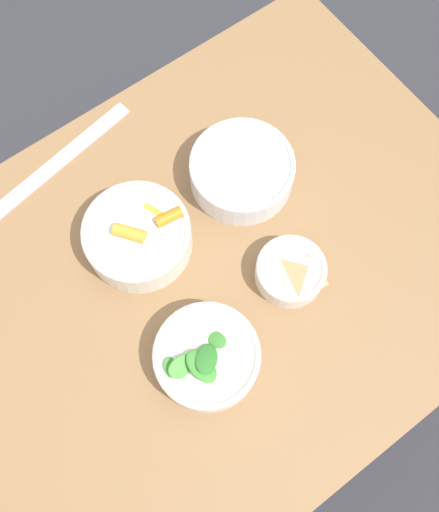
{
  "coord_description": "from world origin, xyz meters",
  "views": [
    {
      "loc": [
        -0.14,
        -0.25,
        1.7
      ],
      "look_at": [
        0.05,
        0.0,
        0.81
      ],
      "focal_mm": 40.0,
      "sensor_mm": 36.0,
      "label": 1
    }
  ],
  "objects_px": {
    "bowl_carrots": "(138,236)",
    "bowl_cookies": "(291,271)",
    "bowl_greens": "(206,357)",
    "ruler": "(58,162)",
    "bowl_beans_hotdog": "(242,172)"
  },
  "relations": [
    {
      "from": "bowl_carrots",
      "to": "bowl_beans_hotdog",
      "type": "xyz_separation_m",
      "value": [
        0.21,
        -0.0,
        -0.01
      ]
    },
    {
      "from": "bowl_greens",
      "to": "ruler",
      "type": "bearing_deg",
      "value": 90.9
    },
    {
      "from": "bowl_greens",
      "to": "bowl_beans_hotdog",
      "type": "relative_size",
      "value": 0.91
    },
    {
      "from": "bowl_cookies",
      "to": "bowl_greens",
      "type": "bearing_deg",
      "value": -170.31
    },
    {
      "from": "bowl_cookies",
      "to": "ruler",
      "type": "relative_size",
      "value": 0.36
    },
    {
      "from": "bowl_carrots",
      "to": "bowl_greens",
      "type": "height_order",
      "value": "same"
    },
    {
      "from": "bowl_carrots",
      "to": "bowl_beans_hotdog",
      "type": "height_order",
      "value": "bowl_carrots"
    },
    {
      "from": "bowl_greens",
      "to": "bowl_beans_hotdog",
      "type": "height_order",
      "value": "bowl_greens"
    },
    {
      "from": "bowl_carrots",
      "to": "bowl_cookies",
      "type": "bearing_deg",
      "value": -49.4
    },
    {
      "from": "bowl_carrots",
      "to": "ruler",
      "type": "xyz_separation_m",
      "value": [
        -0.03,
        0.22,
        -0.03
      ]
    },
    {
      "from": "bowl_carrots",
      "to": "ruler",
      "type": "bearing_deg",
      "value": 98.65
    },
    {
      "from": "bowl_carrots",
      "to": "bowl_cookies",
      "type": "relative_size",
      "value": 1.54
    },
    {
      "from": "bowl_beans_hotdog",
      "to": "ruler",
      "type": "bearing_deg",
      "value": 137.76
    },
    {
      "from": "bowl_greens",
      "to": "ruler",
      "type": "distance_m",
      "value": 0.45
    },
    {
      "from": "bowl_cookies",
      "to": "ruler",
      "type": "height_order",
      "value": "bowl_cookies"
    }
  ]
}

